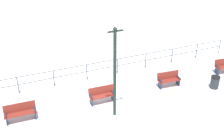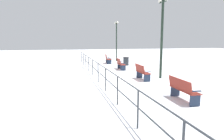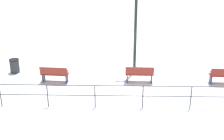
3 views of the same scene
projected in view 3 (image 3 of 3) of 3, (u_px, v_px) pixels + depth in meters
The scene contains 6 objects.
ground_plane at pixel (139, 83), 17.43m from camera, with size 80.00×80.00×0.00m, color white.
bench_third at pixel (140, 74), 17.28m from camera, with size 0.54×1.50×0.96m.
bench_fourth at pixel (55, 74), 17.32m from camera, with size 0.64×1.51×0.93m.
lamppost_middle at pixel (136, 21), 17.59m from camera, with size 0.22×1.07×5.02m.
waterfront_railing at pixel (143, 93), 14.64m from camera, with size 0.05×21.61×1.13m.
trash_bin at pixel (15, 66), 18.59m from camera, with size 0.55×0.55×0.79m.
Camera 3 is at (-15.83, 1.05, 7.40)m, focal length 52.48 mm.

